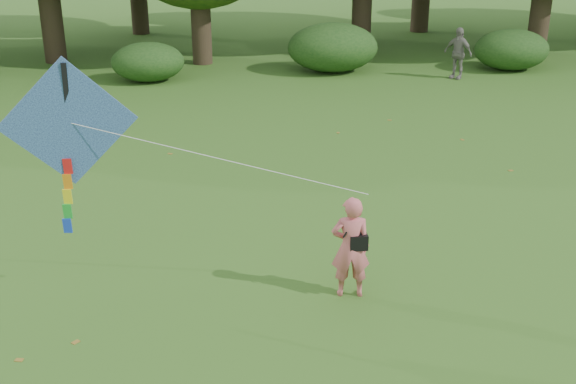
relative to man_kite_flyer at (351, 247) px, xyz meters
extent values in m
plane|color=#265114|center=(-0.29, -0.96, -0.89)|extent=(100.00, 100.00, 0.00)
imported|color=#CD6063|center=(0.00, 0.00, 0.00)|extent=(0.69, 0.49, 1.78)
imported|color=gray|center=(7.11, 15.24, 0.06)|extent=(1.09, 1.13, 1.90)
cube|color=black|center=(0.12, -0.03, 0.11)|extent=(0.30, 0.20, 0.26)
cylinder|color=black|center=(0.00, -0.04, 0.45)|extent=(0.33, 0.14, 0.47)
cube|color=#2663A8|center=(-4.41, 0.64, 2.11)|extent=(2.11, 0.44, 2.13)
cube|color=black|center=(-4.41, 0.67, 2.11)|extent=(0.19, 0.38, 1.94)
cylinder|color=white|center=(-2.08, 0.30, 1.53)|extent=(4.67, 0.71, 1.17)
cube|color=red|center=(-4.51, 0.66, 1.38)|extent=(0.14, 0.06, 0.26)
cube|color=orange|center=(-4.54, 0.66, 1.12)|extent=(0.14, 0.06, 0.26)
cube|color=yellow|center=(-4.57, 0.66, 0.86)|extent=(0.14, 0.06, 0.26)
cube|color=green|center=(-4.60, 0.66, 0.60)|extent=(0.14, 0.06, 0.26)
cube|color=blue|center=(-4.63, 0.66, 0.34)|extent=(0.14, 0.06, 0.26)
cylinder|color=#3A2D1E|center=(-8.29, 20.04, 1.03)|extent=(0.88, 0.88, 3.85)
cylinder|color=#3A2D1E|center=(-2.29, 19.04, 0.68)|extent=(0.80, 0.80, 3.15)
cylinder|color=#3A2D1E|center=(4.71, 21.04, 0.95)|extent=(0.86, 0.86, 3.67)
cylinder|color=#3A2D1E|center=(11.71, 18.54, 0.82)|extent=(0.83, 0.83, 3.43)
ellipsoid|color=#264919|center=(-4.29, 16.14, -0.18)|extent=(2.66, 2.09, 1.42)
ellipsoid|color=#264919|center=(2.71, 16.94, 0.05)|extent=(3.50, 2.75, 1.88)
ellipsoid|color=#264919|center=(9.71, 16.44, -0.10)|extent=(2.94, 2.31, 1.58)
cube|color=olive|center=(4.81, 7.99, -0.89)|extent=(0.11, 0.14, 0.01)
cube|color=olive|center=(5.16, 5.45, -0.89)|extent=(0.14, 0.11, 0.01)
cube|color=olive|center=(3.27, 10.11, -0.89)|extent=(0.13, 0.10, 0.01)
cube|color=olive|center=(-4.39, -0.93, -0.89)|extent=(0.14, 0.14, 0.01)
cube|color=olive|center=(-5.14, -1.30, -0.89)|extent=(0.14, 0.11, 0.01)
cube|color=olive|center=(1.48, 9.03, -0.89)|extent=(0.12, 0.14, 0.01)
cube|color=olive|center=(-3.26, 7.73, -0.89)|extent=(0.14, 0.12, 0.01)
camera|label=1|loc=(-2.29, -10.50, 5.33)|focal=45.00mm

